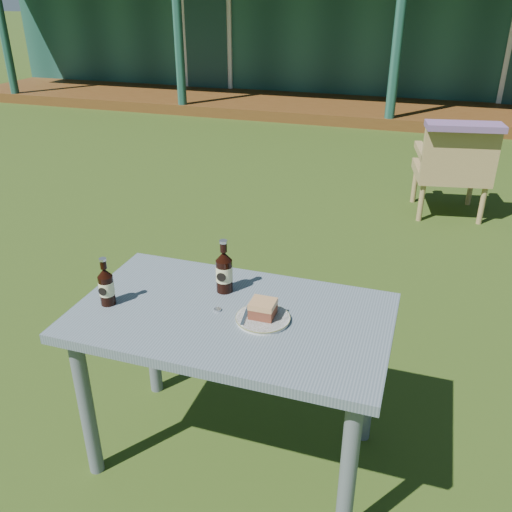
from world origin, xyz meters
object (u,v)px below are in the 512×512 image
(cake_slice, at_px, (263,308))
(cola_bottle_near, at_px, (224,271))
(plate, at_px, (263,318))
(cola_bottle_far, at_px, (106,286))
(cafe_table, at_px, (232,335))
(armchair_left, at_px, (453,166))

(cake_slice, relative_size, cola_bottle_near, 0.41)
(plate, bearing_deg, cola_bottle_far, -172.90)
(cake_slice, xyz_separation_m, cola_bottle_far, (-0.61, -0.09, 0.03))
(cafe_table, xyz_separation_m, plate, (0.13, -0.01, 0.11))
(plate, xyz_separation_m, cola_bottle_near, (-0.21, 0.16, 0.08))
(cafe_table, relative_size, armchair_left, 1.48)
(cafe_table, bearing_deg, armchair_left, 75.26)
(cafe_table, bearing_deg, plate, -5.15)
(cafe_table, distance_m, cola_bottle_near, 0.26)
(plate, height_order, cola_bottle_near, cola_bottle_near)
(cake_slice, bearing_deg, cafe_table, 178.80)
(cola_bottle_far, bearing_deg, cake_slice, 7.98)
(plate, relative_size, cola_bottle_near, 0.90)
(plate, bearing_deg, cola_bottle_near, 143.23)
(cola_bottle_near, bearing_deg, plate, -36.77)
(cola_bottle_near, distance_m, armchair_left, 3.19)
(cake_slice, xyz_separation_m, cola_bottle_near, (-0.21, 0.15, 0.05))
(cake_slice, relative_size, cola_bottle_far, 0.47)
(cafe_table, distance_m, plate, 0.17)
(cafe_table, relative_size, cake_slice, 13.04)
(armchair_left, bearing_deg, cake_slice, -102.58)
(cafe_table, bearing_deg, cola_bottle_far, -169.65)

